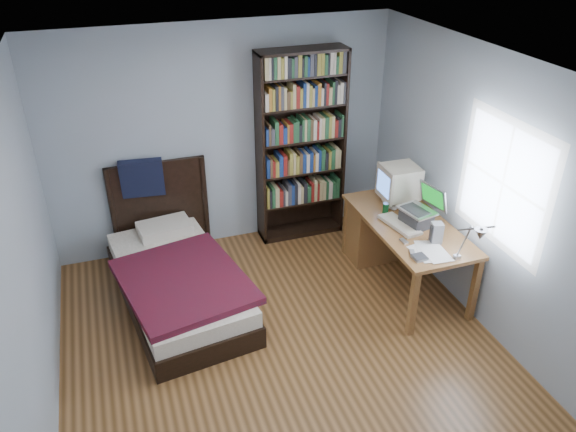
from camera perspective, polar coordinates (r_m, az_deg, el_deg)
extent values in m
plane|color=#58381A|center=(5.14, -0.32, -13.75)|extent=(4.20, 4.20, 0.00)
plane|color=white|center=(3.89, -0.43, 14.22)|extent=(4.20, 4.20, 0.00)
cube|color=#93A2AC|center=(6.21, -6.63, 7.79)|extent=(3.80, 0.04, 2.50)
cube|color=#93A2AC|center=(4.28, -25.39, -5.87)|extent=(0.04, 4.20, 2.50)
cube|color=#93A2AC|center=(5.23, 19.78, 1.85)|extent=(0.04, 4.20, 2.50)
cube|color=white|center=(5.04, 21.05, 3.09)|extent=(0.01, 1.14, 1.14)
cube|color=white|center=(5.03, 20.99, 3.08)|extent=(0.01, 1.00, 1.00)
cube|color=brown|center=(5.70, 12.15, -0.84)|extent=(0.75, 1.56, 0.04)
cube|color=brown|center=(5.24, 12.59, -8.71)|extent=(0.06, 0.06, 0.69)
cube|color=brown|center=(5.57, 18.41, -7.12)|extent=(0.06, 0.06, 0.69)
cube|color=brown|center=(6.30, 5.97, -1.04)|extent=(0.06, 0.06, 0.69)
cube|color=brown|center=(6.57, 11.14, -0.09)|extent=(0.06, 0.06, 0.69)
cube|color=brown|center=(6.30, 9.30, -1.28)|extent=(0.69, 0.40, 0.68)
cube|color=beige|center=(6.03, 10.87, 1.42)|extent=(0.24, 0.20, 0.03)
cylinder|color=beige|center=(6.01, 10.90, 1.75)|extent=(0.09, 0.09, 0.05)
cube|color=beige|center=(5.93, 11.30, 3.46)|extent=(0.36, 0.35, 0.34)
cube|color=#BFB49F|center=(5.85, 9.79, 3.23)|extent=(0.04, 0.36, 0.35)
cube|color=blue|center=(5.85, 9.67, 3.21)|extent=(0.02, 0.27, 0.23)
cube|color=#2D2D30|center=(5.62, 12.89, -0.23)|extent=(0.28, 0.31, 0.15)
cube|color=#B3B4B8|center=(5.58, 12.98, 0.55)|extent=(0.32, 0.39, 0.02)
cube|color=#2D2D30|center=(5.57, 12.82, 0.62)|extent=(0.22, 0.30, 0.00)
cube|color=#B3B4B8|center=(5.60, 14.54, 1.96)|extent=(0.15, 0.35, 0.24)
cube|color=#0CBF26|center=(5.60, 14.45, 1.94)|extent=(0.11, 0.28, 0.19)
cube|color=#99999E|center=(5.23, 16.79, -3.99)|extent=(0.06, 0.05, 0.04)
cylinder|color=#99999E|center=(5.09, 17.45, -2.50)|extent=(0.02, 0.13, 0.35)
cylinder|color=#99999E|center=(4.80, 18.57, -1.19)|extent=(0.15, 0.29, 0.18)
cone|color=#99999E|center=(4.65, 18.98, -1.77)|extent=(0.11, 0.11, 0.09)
cube|color=#BFB49F|center=(5.60, 11.29, -0.88)|extent=(0.27, 0.50, 0.05)
cube|color=gray|center=(5.38, 14.85, -1.66)|extent=(0.12, 0.12, 0.20)
cylinder|color=#083A0E|center=(5.79, 9.88, 0.77)|extent=(0.06, 0.06, 0.11)
ellipsoid|color=silver|center=(5.90, 10.57, 0.89)|extent=(0.07, 0.12, 0.04)
cube|color=#B3B4B8|center=(5.36, 11.68, -2.50)|extent=(0.05, 0.09, 0.02)
cube|color=gray|center=(5.21, 12.50, -3.60)|extent=(0.07, 0.09, 0.02)
cube|color=gray|center=(5.15, 13.22, -4.13)|extent=(0.12, 0.12, 0.02)
cube|color=black|center=(6.21, -2.85, 6.40)|extent=(0.03, 0.30, 2.19)
cube|color=black|center=(6.51, 5.30, 7.45)|extent=(0.03, 0.30, 2.19)
cube|color=black|center=(6.02, 1.44, 16.50)|extent=(0.99, 0.30, 0.03)
cube|color=black|center=(6.82, 1.22, -1.34)|extent=(0.99, 0.30, 0.06)
cube|color=black|center=(6.47, 0.89, 7.40)|extent=(0.99, 0.02, 2.19)
cube|color=olive|center=(6.32, 1.39, 7.14)|extent=(0.91, 0.22, 1.99)
cube|color=black|center=(5.75, -11.02, -7.60)|extent=(1.26, 2.12, 0.22)
cube|color=beige|center=(5.64, -11.21, -6.06)|extent=(1.21, 2.05, 0.16)
cube|color=maroon|center=(5.37, -10.58, -6.53)|extent=(1.30, 1.49, 0.07)
cube|color=beige|center=(6.20, -12.42, -1.22)|extent=(0.59, 0.42, 0.12)
cube|color=black|center=(6.37, -12.86, 0.83)|extent=(1.06, 0.05, 1.10)
cylinder|color=black|center=(6.34, -17.31, 0.03)|extent=(0.06, 0.06, 1.10)
cylinder|color=black|center=(6.40, -8.41, 1.46)|extent=(0.06, 0.06, 1.10)
cube|color=black|center=(6.16, -14.61, 3.75)|extent=(0.46, 0.20, 0.43)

